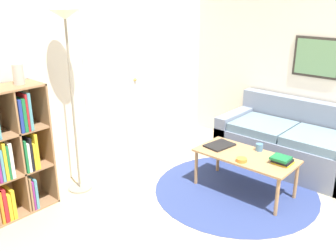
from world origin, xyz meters
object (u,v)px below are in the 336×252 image
cup (259,147)px  vase_on_shelf (18,74)px  floor_lamp (67,40)px  coffee_table (245,159)px  couch (292,144)px  bowl (242,160)px  laptop (220,145)px

cup → vase_on_shelf: bearing=140.0°
floor_lamp → cup: size_ratio=24.30×
floor_lamp → coffee_table: bearing=-50.3°
floor_lamp → cup: bearing=-46.9°
floor_lamp → vase_on_shelf: floor_lamp is taller
floor_lamp → couch: (2.12, -1.47, -1.33)m
bowl → cup: bearing=0.3°
floor_lamp → cup: 2.26m
bowl → vase_on_shelf: vase_on_shelf is taller
floor_lamp → laptop: size_ratio=5.55×
laptop → bowl: size_ratio=3.13×
floor_lamp → cup: floor_lamp is taller
floor_lamp → bowl: (0.97, -1.43, -1.16)m
floor_lamp → laptop: floor_lamp is taller
bowl → coffee_table: bearing=16.6°
couch → bowl: couch is taller
floor_lamp → bowl: floor_lamp is taller
cup → vase_on_shelf: size_ratio=0.42×
couch → laptop: couch is taller
laptop → floor_lamp: bearing=138.3°
couch → coffee_table: (-0.98, 0.10, 0.11)m
couch → bowl: size_ratio=15.52×
laptop → vase_on_shelf: size_ratio=1.83×
laptop → cup: 0.43m
vase_on_shelf → coffee_table: bearing=-42.2°
floor_lamp → couch: bearing=-34.9°
vase_on_shelf → bowl: bearing=-46.5°
laptop → bowl: bearing=-116.0°
floor_lamp → laptop: bearing=-41.7°
cup → vase_on_shelf: vase_on_shelf is taller
cup → vase_on_shelf: 2.53m
cup → couch: bearing=-3.6°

